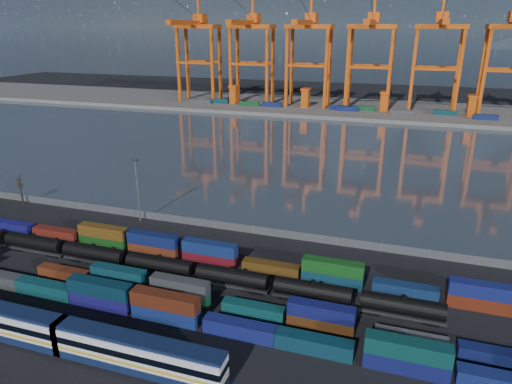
% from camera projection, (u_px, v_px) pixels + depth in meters
% --- Properties ---
extents(ground, '(700.00, 700.00, 0.00)m').
position_uv_depth(ground, '(206.00, 294.00, 85.30)').
color(ground, black).
rests_on(ground, ground).
extents(harbor_water, '(700.00, 700.00, 0.00)m').
position_uv_depth(harbor_water, '(315.00, 154.00, 179.05)').
color(harbor_water, '#333F4A').
rests_on(harbor_water, ground).
extents(far_quay, '(700.00, 70.00, 2.00)m').
position_uv_depth(far_quay, '(350.00, 108.00, 272.47)').
color(far_quay, '#514F4C').
rests_on(far_quay, ground).
extents(container_row_south, '(140.47, 2.45, 5.23)m').
position_uv_depth(container_row_south, '(231.00, 323.00, 73.59)').
color(container_row_south, '#404445').
rests_on(container_row_south, ground).
extents(container_row_mid, '(140.12, 2.24, 4.78)m').
position_uv_depth(container_row_mid, '(258.00, 307.00, 77.90)').
color(container_row_mid, '#36393A').
rests_on(container_row_mid, ground).
extents(container_row_north, '(141.39, 2.39, 5.10)m').
position_uv_depth(container_row_north, '(220.00, 257.00, 94.74)').
color(container_row_north, '#101252').
rests_on(container_row_north, ground).
extents(tanker_string, '(123.02, 3.12, 4.46)m').
position_uv_depth(tanker_string, '(127.00, 259.00, 93.48)').
color(tanker_string, black).
rests_on(tanker_string, ground).
extents(waterfront_fence, '(160.12, 0.12, 2.20)m').
position_uv_depth(waterfront_fence, '(253.00, 230.00, 109.96)').
color(waterfront_fence, '#595B5E').
rests_on(waterfront_fence, ground).
extents(bare_tree, '(2.26, 2.35, 8.70)m').
position_uv_depth(bare_tree, '(21.00, 189.00, 127.42)').
color(bare_tree, black).
rests_on(bare_tree, ground).
extents(yard_light_mast, '(1.60, 0.40, 16.60)m').
position_uv_depth(yard_light_mast, '(137.00, 187.00, 114.11)').
color(yard_light_mast, slate).
rests_on(yard_light_mast, ground).
extents(gantry_cranes, '(201.16, 50.24, 68.03)m').
position_uv_depth(gantry_cranes, '(340.00, 37.00, 254.67)').
color(gantry_cranes, '#D5500F').
rests_on(gantry_cranes, ground).
extents(quay_containers, '(172.58, 10.99, 2.60)m').
position_uv_depth(quay_containers, '(327.00, 107.00, 261.92)').
color(quay_containers, navy).
rests_on(quay_containers, far_quay).
extents(straddle_carriers, '(140.00, 7.00, 11.10)m').
position_uv_depth(straddle_carriers, '(344.00, 99.00, 261.94)').
color(straddle_carriers, '#D5500F').
rests_on(straddle_carriers, far_quay).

